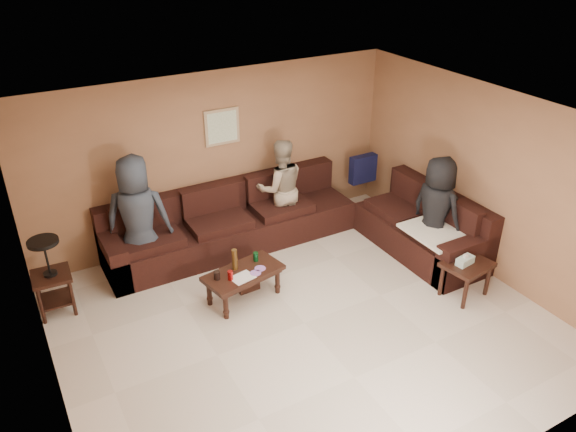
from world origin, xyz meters
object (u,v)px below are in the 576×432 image
Objects in this scene: person_left at (138,218)px; coffee_table at (243,275)px; sectional_sofa at (299,229)px; side_table_right at (466,268)px; person_middle at (281,188)px; end_table_left at (51,275)px; person_right at (436,211)px; waste_bin at (245,276)px.

coffee_table is at bearing 150.88° from person_left.
sectional_sofa is 7.16× the size of side_table_right.
person_left is 1.13× the size of person_middle.
person_right is (4.80, -1.36, 0.25)m from end_table_left.
person_middle reaches higher than side_table_right.
person_left is 2.14m from person_middle.
end_table_left is 2.36m from waste_bin.
coffee_table is at bearing -150.19° from sectional_sofa.
sectional_sofa reaches higher than waste_bin.
waste_bin is 0.23× the size of person_middle.
end_table_left reaches higher than waste_bin.
end_table_left is at bearing 18.45° from person_middle.
sectional_sofa is at bearing 104.82° from person_middle.
waste_bin is 0.22× the size of person_right.
person_left is (-0.92, 1.17, 0.51)m from coffee_table.
coffee_table is 1.57m from person_left.
waste_bin is (-2.36, 1.52, -0.24)m from side_table_right.
side_table_right is (4.60, -2.21, -0.12)m from end_table_left.
sectional_sofa is at bearing 23.99° from waste_bin.
person_left reaches higher than sectional_sofa.
person_right is at bearing 76.57° from side_table_right.
sectional_sofa is 0.68m from person_middle.
coffee_table is 1.64× the size of side_table_right.
person_left reaches higher than person_right.
coffee_table is at bearing 152.23° from side_table_right.
person_left is at bearing 137.65° from waste_bin.
sectional_sofa is 1.42m from coffee_table.
end_table_left is at bearing 163.06° from waste_bin.
waste_bin is at bearing 147.19° from side_table_right.
end_table_left is 1.56× the size of side_table_right.
side_table_right is 1.89× the size of waste_bin.
waste_bin is at bearing 59.60° from coffee_table.
sectional_sofa is 2.71× the size of person_left.
waste_bin is 1.60m from person_middle.
coffee_table is 1.78m from person_middle.
person_right reaches higher than side_table_right.
sectional_sofa reaches higher than side_table_right.
person_right reaches higher than coffee_table.
side_table_right is 0.94m from person_right.
person_middle is (-0.02, 0.52, 0.43)m from sectional_sofa.
sectional_sofa is 2.98× the size of person_right.
waste_bin is at bearing 160.23° from person_left.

